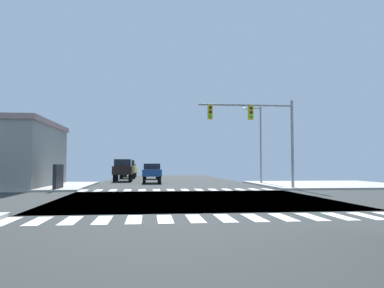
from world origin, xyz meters
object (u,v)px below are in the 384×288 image
Objects in this scene: street_lamp at (258,137)px; sedan_crossing_3 at (152,172)px; sedan_nearside_1 at (130,169)px; suv_leading_2 at (123,168)px; sedan_farside_2 at (151,170)px; traffic_signal_mast at (256,123)px; suv_queued_1 at (128,168)px.

street_lamp is 10.60m from sedan_crossing_3.
sedan_nearside_1 is (-12.55, 23.40, -3.16)m from street_lamp.
sedan_crossing_3 is at bearing 125.68° from suv_leading_2.
sedan_farside_2 is at bearing -90.00° from sedan_crossing_3.
suv_leading_2 reaches higher than sedan_crossing_3.
traffic_signal_mast is 7.56m from street_lamp.
sedan_crossing_3 is 5.15m from suv_leading_2.
sedan_nearside_1 is 15.86m from suv_leading_2.
suv_leading_2 is at bearing 90.00° from suv_queued_1.
traffic_signal_mast reaches higher than sedan_nearside_1.
street_lamp is at bearing 124.70° from sedan_farside_2.
traffic_signal_mast is at bearing 113.62° from suv_queued_1.
traffic_signal_mast is 1.51× the size of suv_leading_2.
sedan_farside_2 is at bearing 107.33° from sedan_nearside_1.
suv_queued_1 is at bearing 90.00° from sedan_nearside_1.
street_lamp reaches higher than sedan_nearside_1.
street_lamp is 1.63× the size of sedan_crossing_3.
sedan_farside_2 is 4.02m from suv_queued_1.
street_lamp is 20.89m from suv_queued_1.
sedan_farside_2 is (3.00, -9.62, 0.00)m from sedan_nearside_1.
sedan_nearside_1 is at bearing -90.00° from suv_leading_2.
sedan_crossing_3 is at bearing 102.91° from suv_queued_1.
sedan_crossing_3 is (3.00, -20.03, 0.00)m from sedan_nearside_1.
sedan_nearside_1 and sedan_farside_2 have the same top height.
traffic_signal_mast is 1.62× the size of sedan_nearside_1.
sedan_farside_2 and sedan_crossing_3 have the same top height.
street_lamp is 1.53× the size of suv_queued_1.
traffic_signal_mast is 13.40m from sedan_crossing_3.
suv_leading_2 is (-12.55, 7.55, -2.88)m from street_lamp.
traffic_signal_mast is 32.53m from sedan_nearside_1.
street_lamp reaches higher than traffic_signal_mast.
sedan_nearside_1 is 6.96m from suv_queued_1.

